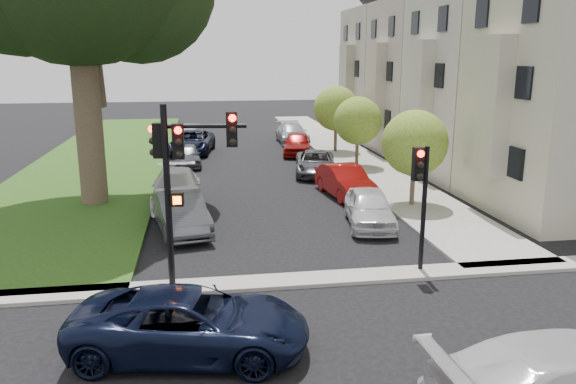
{
  "coord_description": "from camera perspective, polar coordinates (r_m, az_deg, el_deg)",
  "views": [
    {
      "loc": [
        -2.84,
        -13.14,
        6.49
      ],
      "look_at": [
        0.0,
        5.0,
        2.0
      ],
      "focal_mm": 35.0,
      "sensor_mm": 36.0,
      "label": 1
    }
  ],
  "objects": [
    {
      "name": "car_parked_9",
      "position": [
        43.26,
        -10.09,
        5.83
      ],
      "size": [
        2.3,
        4.42,
        1.39
      ],
      "primitive_type": "imported",
      "rotation": [
        0.0,
        0.0,
        -0.21
      ],
      "color": "silver",
      "rests_on": "ground"
    },
    {
      "name": "car_parked_7",
      "position": [
        34.13,
        -10.21,
        3.69
      ],
      "size": [
        1.74,
        3.94,
        1.32
      ],
      "primitive_type": "imported",
      "rotation": [
        0.0,
        0.0,
        0.05
      ],
      "color": "#3F4247",
      "rests_on": "ground"
    },
    {
      "name": "sidewalk_cross",
      "position": [
        16.69,
        1.61,
        -8.92
      ],
      "size": [
        60.0,
        1.0,
        0.12
      ],
      "primitive_type": "cube",
      "color": "gray",
      "rests_on": "ground"
    },
    {
      "name": "small_tree_c",
      "position": [
        38.13,
        4.9,
        8.45
      ],
      "size": [
        3.01,
        3.01,
        4.52
      ],
      "color": "#392F1F",
      "rests_on": "ground"
    },
    {
      "name": "sidewalk_right",
      "position": [
        38.89,
        5.51,
        4.16
      ],
      "size": [
        3.5,
        44.0,
        0.12
      ],
      "primitive_type": "cube",
      "color": "gray",
      "rests_on": "ground"
    },
    {
      "name": "car_parked_4",
      "position": [
        42.59,
        0.41,
        5.99
      ],
      "size": [
        2.13,
        5.15,
        1.49
      ],
      "primitive_type": "imported",
      "rotation": [
        0.0,
        0.0,
        -0.01
      ],
      "color": "#999BA0",
      "rests_on": "ground"
    },
    {
      "name": "car_parked_5",
      "position": [
        21.46,
        -10.86,
        -1.98
      ],
      "size": [
        2.49,
        4.88,
        1.53
      ],
      "primitive_type": "imported",
      "rotation": [
        0.0,
        0.0,
        0.2
      ],
      "color": "#3F4247",
      "rests_on": "ground"
    },
    {
      "name": "traffic_signal_main",
      "position": [
        15.65,
        -10.77,
        2.86
      ],
      "size": [
        2.55,
        0.66,
        5.22
      ],
      "color": "black",
      "rests_on": "ground"
    },
    {
      "name": "car_parked_2",
      "position": [
        31.21,
        2.81,
        2.95
      ],
      "size": [
        2.96,
        5.03,
        1.31
      ],
      "primitive_type": "imported",
      "rotation": [
        0.0,
        0.0,
        -0.18
      ],
      "color": "#3F4247",
      "rests_on": "ground"
    },
    {
      "name": "ground",
      "position": [
        14.93,
        3.04,
        -12.05
      ],
      "size": [
        140.0,
        140.0,
        0.0
      ],
      "primitive_type": "plane",
      "color": "black",
      "rests_on": "ground"
    },
    {
      "name": "traffic_signal_secondary",
      "position": [
        17.03,
        13.35,
        0.58
      ],
      "size": [
        0.49,
        0.4,
        3.9
      ],
      "color": "black",
      "rests_on": "ground"
    },
    {
      "name": "car_parked_6",
      "position": [
        25.33,
        -11.27,
        0.39
      ],
      "size": [
        2.25,
        5.27,
        1.52
      ],
      "primitive_type": "imported",
      "rotation": [
        0.0,
        0.0,
        0.02
      ],
      "color": "silver",
      "rests_on": "ground"
    },
    {
      "name": "house_d",
      "position": [
        46.24,
        10.73,
        14.06
      ],
      "size": [
        7.7,
        7.55,
        15.97
      ],
      "color": "gray",
      "rests_on": "ground"
    },
    {
      "name": "car_parked_3",
      "position": [
        37.51,
        0.94,
        4.95
      ],
      "size": [
        2.59,
        4.71,
        1.52
      ],
      "primitive_type": "imported",
      "rotation": [
        0.0,
        0.0,
        -0.19
      ],
      "color": "maroon",
      "rests_on": "ground"
    },
    {
      "name": "car_cross_near",
      "position": [
        12.9,
        -9.89,
        -12.99
      ],
      "size": [
        5.6,
        3.31,
        1.46
      ],
      "primitive_type": "imported",
      "rotation": [
        0.0,
        0.0,
        1.39
      ],
      "color": "black",
      "rests_on": "ground"
    },
    {
      "name": "car_parked_1",
      "position": [
        26.41,
        5.82,
        1.1
      ],
      "size": [
        2.12,
        4.66,
        1.48
      ],
      "primitive_type": "imported",
      "rotation": [
        0.0,
        0.0,
        0.13
      ],
      "color": "maroon",
      "rests_on": "ground"
    },
    {
      "name": "grass_strip",
      "position": [
        38.19,
        -18.08,
        3.37
      ],
      "size": [
        8.0,
        44.0,
        0.12
      ],
      "primitive_type": "cube",
      "color": "#274919",
      "rests_on": "ground"
    },
    {
      "name": "car_parked_8",
      "position": [
        38.7,
        -9.7,
        5.04
      ],
      "size": [
        3.36,
        5.84,
        1.53
      ],
      "primitive_type": "imported",
      "rotation": [
        0.0,
        0.0,
        -0.16
      ],
      "color": "black",
      "rests_on": "ground"
    },
    {
      "name": "house_c",
      "position": [
        39.24,
        14.46,
        13.97
      ],
      "size": [
        7.7,
        7.55,
        15.97
      ],
      "color": "#B6A497",
      "rests_on": "ground"
    },
    {
      "name": "small_tree_b",
      "position": [
        33.02,
        7.1,
        7.19
      ],
      "size": [
        2.79,
        2.79,
        4.18
      ],
      "color": "#392F1F",
      "rests_on": "ground"
    },
    {
      "name": "small_tree_a",
      "position": [
        24.67,
        12.75,
        4.87
      ],
      "size": [
        2.84,
        2.84,
        4.26
      ],
      "color": "#392F1F",
      "rests_on": "ground"
    },
    {
      "name": "house_b",
      "position": [
        32.47,
        19.78,
        13.75
      ],
      "size": [
        7.7,
        7.55,
        15.97
      ],
      "color": "#AFAA97",
      "rests_on": "ground"
    },
    {
      "name": "car_parked_0",
      "position": [
        22.01,
        8.28,
        -1.59
      ],
      "size": [
        2.38,
        4.48,
        1.45
      ],
      "primitive_type": "imported",
      "rotation": [
        0.0,
        0.0,
        -0.16
      ],
      "color": "silver",
      "rests_on": "ground"
    }
  ]
}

